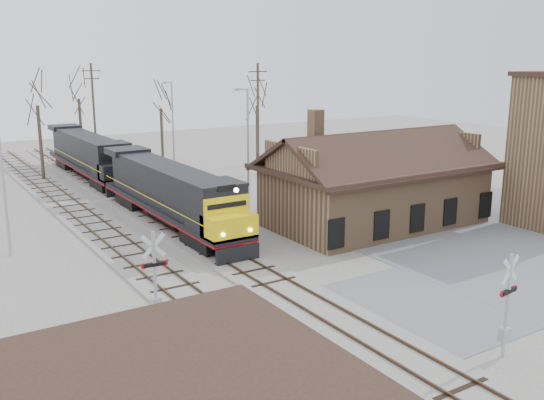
% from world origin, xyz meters
% --- Properties ---
extents(ground, '(140.00, 140.00, 0.00)m').
position_xyz_m(ground, '(0.00, 0.00, 0.00)').
color(ground, '#A49F94').
rests_on(ground, ground).
extents(road, '(60.00, 9.00, 0.03)m').
position_xyz_m(road, '(0.00, 0.00, 0.01)').
color(road, slate).
rests_on(road, ground).
extents(parking_lot, '(22.00, 26.00, 0.03)m').
position_xyz_m(parking_lot, '(18.00, 4.00, 0.02)').
color(parking_lot, slate).
rests_on(parking_lot, ground).
extents(track_main, '(3.40, 90.00, 0.24)m').
position_xyz_m(track_main, '(0.00, 15.00, 0.07)').
color(track_main, '#A49F94').
rests_on(track_main, ground).
extents(track_siding, '(3.40, 90.00, 0.24)m').
position_xyz_m(track_siding, '(-4.50, 15.00, 0.07)').
color(track_siding, '#A49F94').
rests_on(track_siding, ground).
extents(depot, '(15.20, 9.31, 7.90)m').
position_xyz_m(depot, '(11.99, 12.00, 2.41)').
color(depot, '#8B6948').
rests_on(depot, ground).
extents(locomotive_lead, '(2.87, 19.20, 4.26)m').
position_xyz_m(locomotive_lead, '(0.00, 18.72, 2.24)').
color(locomotive_lead, black).
rests_on(locomotive_lead, ground).
extents(locomotive_trailing, '(2.87, 19.20, 4.03)m').
position_xyz_m(locomotive_trailing, '(0.00, 38.19, 2.24)').
color(locomotive_trailing, black).
rests_on(locomotive_trailing, ground).
extents(crossbuck_near, '(1.18, 0.31, 4.13)m').
position_xyz_m(crossbuck_near, '(3.35, -5.12, 1.93)').
color(crossbuck_near, '#A5A8AD').
rests_on(crossbuck_near, ground).
extents(crossbuck_far, '(1.18, 0.31, 4.12)m').
position_xyz_m(crossbuck_far, '(-6.75, 4.80, 1.93)').
color(crossbuck_far, '#A5A8AD').
rests_on(crossbuck_far, ground).
extents(streetlight_a, '(0.25, 2.04, 8.73)m').
position_xyz_m(streetlight_a, '(-10.48, 18.08, 4.90)').
color(streetlight_a, '#A5A8AD').
rests_on(streetlight_a, ground).
extents(streetlight_b, '(0.25, 2.04, 9.00)m').
position_xyz_m(streetlight_b, '(6.88, 20.55, 5.04)').
color(streetlight_b, '#A5A8AD').
rests_on(streetlight_b, ground).
extents(streetlight_c, '(0.25, 2.04, 9.05)m').
position_xyz_m(streetlight_c, '(6.57, 33.78, 5.06)').
color(streetlight_c, '#A5A8AD').
rests_on(streetlight_c, ground).
extents(utility_pole_b, '(2.00, 0.24, 10.62)m').
position_xyz_m(utility_pole_b, '(2.98, 46.17, 5.54)').
color(utility_pole_b, '#382D23').
rests_on(utility_pole_b, ground).
extents(utility_pole_c, '(2.00, 0.24, 10.66)m').
position_xyz_m(utility_pole_c, '(14.52, 31.67, 5.56)').
color(utility_pole_c, '#382D23').
rests_on(utility_pole_c, ground).
extents(tree_b, '(4.60, 4.60, 11.27)m').
position_xyz_m(tree_b, '(-3.84, 40.27, 8.02)').
color(tree_b, '#382D23').
rests_on(tree_b, ground).
extents(tree_c, '(4.51, 4.51, 11.06)m').
position_xyz_m(tree_c, '(2.39, 49.55, 7.88)').
color(tree_c, '#382D23').
rests_on(tree_c, ground).
extents(tree_d, '(3.91, 3.91, 9.58)m').
position_xyz_m(tree_d, '(9.08, 42.62, 6.82)').
color(tree_d, '#382D23').
rests_on(tree_d, ground).
extents(tree_e, '(4.16, 4.16, 10.18)m').
position_xyz_m(tree_e, '(17.41, 36.66, 7.25)').
color(tree_e, '#382D23').
rests_on(tree_e, ground).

